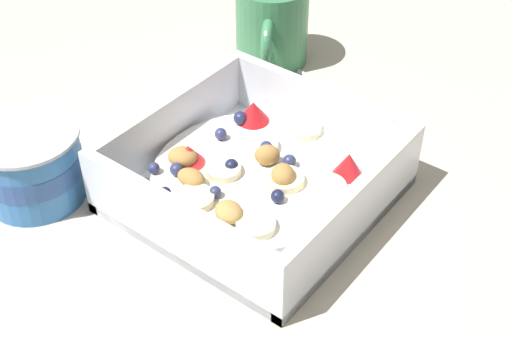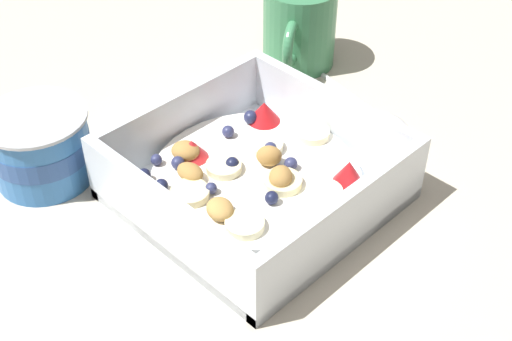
# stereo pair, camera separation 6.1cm
# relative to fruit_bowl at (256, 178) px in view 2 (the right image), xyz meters

# --- Properties ---
(ground_plane) EXTENTS (2.40, 2.40, 0.00)m
(ground_plane) POSITION_rel_fruit_bowl_xyz_m (-0.01, -0.02, -0.02)
(ground_plane) COLOR beige
(fruit_bowl) EXTENTS (0.21, 0.21, 0.06)m
(fruit_bowl) POSITION_rel_fruit_bowl_xyz_m (0.00, 0.00, 0.00)
(fruit_bowl) COLOR white
(fruit_bowl) RESTS_ON ground
(spoon) EXTENTS (0.05, 0.17, 0.01)m
(spoon) POSITION_rel_fruit_bowl_xyz_m (0.18, 0.00, -0.02)
(spoon) COLOR silver
(spoon) RESTS_ON ground
(yogurt_cup) EXTENTS (0.09, 0.09, 0.07)m
(yogurt_cup) POSITION_rel_fruit_bowl_xyz_m (-0.12, 0.16, 0.01)
(yogurt_cup) COLOR #3370B7
(yogurt_cup) RESTS_ON ground
(coffee_mug) EXTENTS (0.10, 0.08, 0.09)m
(coffee_mug) POSITION_rel_fruit_bowl_xyz_m (0.19, 0.13, 0.02)
(coffee_mug) COLOR #3D8456
(coffee_mug) RESTS_ON ground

